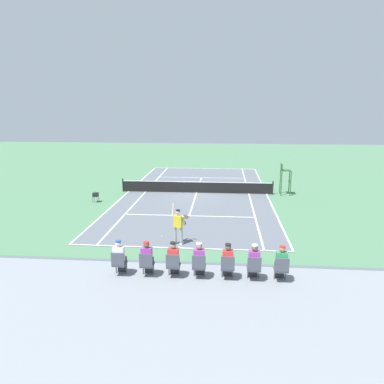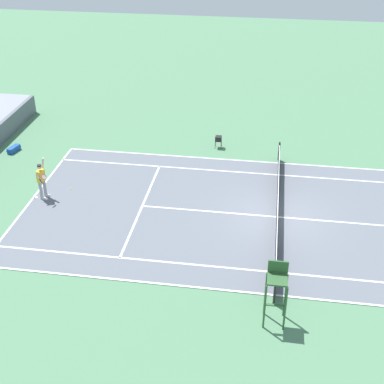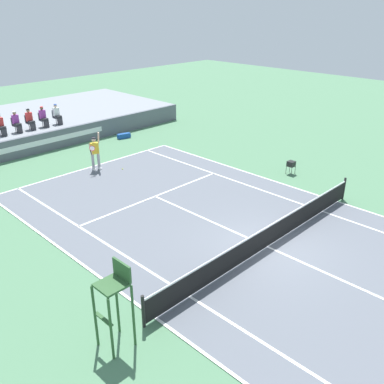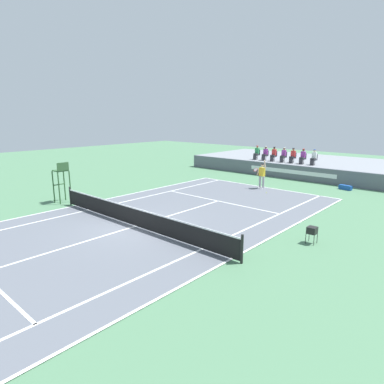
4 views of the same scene
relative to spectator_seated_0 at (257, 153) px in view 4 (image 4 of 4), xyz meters
The scene contains 17 objects.
ground_plane 17.98m from the spectator_seated_0, 77.01° to the right, with size 80.00×80.00×0.00m, color #4C7A56.
court 17.97m from the spectator_seated_0, 77.01° to the right, with size 11.08×23.88×0.03m.
net 17.93m from the spectator_seated_0, 77.01° to the right, with size 11.98×0.10×1.07m.
barrier_wall 4.36m from the spectator_seated_0, 16.44° to the right, with size 21.16×0.25×1.18m.
bleacher_platform 5.48m from the spectator_seated_0, 41.23° to the left, with size 21.16×9.18×1.18m, color gray.
spectator_seated_0 is the anchor object (origin of this frame).
spectator_seated_1 0.88m from the spectator_seated_0, ahead, with size 0.44×0.60×1.27m.
spectator_seated_2 1.73m from the spectator_seated_0, ahead, with size 0.44×0.60×1.27m.
spectator_seated_3 2.66m from the spectator_seated_0, ahead, with size 0.44×0.60×1.27m.
spectator_seated_4 3.52m from the spectator_seated_0, ahead, with size 0.44×0.60×1.27m.
spectator_seated_5 4.40m from the spectator_seated_0, ahead, with size 0.44×0.60×1.27m.
spectator_seated_6 5.34m from the spectator_seated_0, ahead, with size 0.44×0.60×1.27m.
tennis_player 7.35m from the spectator_seated_0, 55.90° to the right, with size 0.83×0.61×2.08m.
tennis_ball 8.88m from the spectator_seated_0, 54.22° to the right, with size 0.07×0.07×0.07m, color #D1E533.
umpire_chair 17.65m from the spectator_seated_0, 99.10° to the right, with size 0.77×0.77×2.44m.
equipment_bag 9.19m from the spectator_seated_0, 15.35° to the right, with size 0.95×0.52×0.32m.
ball_hopper 17.81m from the spectator_seated_0, 51.65° to the right, with size 0.36×0.36×0.70m.
Camera 4 is at (11.84, -9.21, 5.06)m, focal length 30.93 mm.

